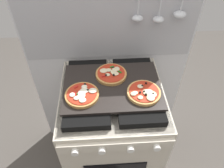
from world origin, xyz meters
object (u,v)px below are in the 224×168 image
at_px(pizza_center, 112,74).
at_px(baking_tray, 112,86).
at_px(pizza_left, 82,94).
at_px(pizza_right, 144,93).
at_px(stove, 112,132).

bearing_deg(pizza_center, baking_tray, -92.39).
bearing_deg(pizza_left, pizza_right, -1.25).
relative_size(stove, baking_tray, 1.67).
distance_m(pizza_right, pizza_center, 0.23).
xyz_separation_m(baking_tray, pizza_right, (0.17, -0.08, 0.02)).
distance_m(stove, pizza_left, 0.51).
xyz_separation_m(baking_tray, pizza_center, (0.00, 0.08, 0.02)).
xyz_separation_m(pizza_left, pizza_right, (0.33, -0.01, 0.00)).
height_order(stove, pizza_center, pizza_center).
distance_m(stove, pizza_center, 0.49).
bearing_deg(baking_tray, stove, -90.00).
height_order(pizza_right, pizza_center, same).
relative_size(stove, pizza_center, 5.02).
height_order(stove, baking_tray, baking_tray).
distance_m(stove, pizza_right, 0.51).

